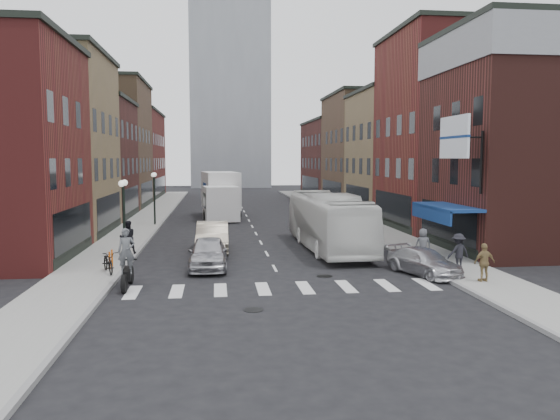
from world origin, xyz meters
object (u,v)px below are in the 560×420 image
object	(u,v)px
billboard_sign	(456,139)
transit_bus	(328,221)
bike_rack	(111,259)
sedan_left_far	(212,237)
streetlamp_near	(124,204)
box_truck	(221,196)
curb_car	(424,262)
parked_bicycle	(108,262)
ped_right_a	(458,252)
ped_right_b	(484,262)
streetlamp_far	(154,188)
ped_left_solo	(128,237)
ped_right_c	(423,245)
motorcycle_rider	(127,260)
sedan_left_near	(208,253)

from	to	relation	value
billboard_sign	transit_bus	size ratio (longest dim) A/B	0.32
bike_rack	sedan_left_far	xyz separation A→B (m)	(4.65, 4.70, 0.28)
streetlamp_near	box_truck	size ratio (longest dim) A/B	0.44
billboard_sign	sedan_left_far	bearing A→B (deg)	154.51
bike_rack	curb_car	distance (m)	14.32
parked_bicycle	ped_right_a	bearing A→B (deg)	-25.74
sedan_left_far	ped_right_b	world-z (taller)	ped_right_b
streetlamp_far	transit_bus	size ratio (longest dim) A/B	0.36
ped_left_solo	ped_right_c	world-z (taller)	ped_left_solo
box_truck	parked_bicycle	world-z (taller)	box_truck
streetlamp_near	bike_rack	bearing A→B (deg)	-94.24
motorcycle_rider	ped_right_c	xyz separation A→B (m)	(13.72, 3.62, -0.19)
ped_right_a	curb_car	bearing A→B (deg)	-8.64
streetlamp_far	transit_bus	world-z (taller)	streetlamp_far
ped_left_solo	ped_right_b	world-z (taller)	ped_left_solo
ped_right_a	ped_right_c	distance (m)	2.49
box_truck	sedan_left_near	world-z (taller)	box_truck
billboard_sign	ped_right_b	size ratio (longest dim) A/B	2.33
billboard_sign	streetlamp_far	xyz separation A→B (m)	(-15.99, 17.50, -3.22)
ped_left_solo	curb_car	bearing A→B (deg)	133.29
streetlamp_far	ped_right_b	size ratio (longest dim) A/B	2.59
sedan_left_near	curb_car	world-z (taller)	sedan_left_near
box_truck	ped_left_solo	distance (m)	19.03
curb_car	ped_right_c	world-z (taller)	ped_right_c
bike_rack	ped_right_c	distance (m)	15.02
sedan_left_near	billboard_sign	bearing A→B (deg)	-2.98
box_truck	ped_right_c	distance (m)	24.07
streetlamp_near	curb_car	size ratio (longest dim) A/B	1.02
billboard_sign	ped_right_c	distance (m)	5.37
curb_car	ped_right_c	distance (m)	2.68
billboard_sign	ped_right_c	bearing A→B (deg)	145.33
bike_rack	streetlamp_near	bearing A→B (deg)	85.76
sedan_left_near	sedan_left_far	world-z (taller)	sedan_left_far
box_truck	sedan_left_near	xyz separation A→B (m)	(-0.81, -22.01, -1.21)
sedan_left_near	sedan_left_far	bearing A→B (deg)	88.71
streetlamp_near	sedan_left_near	distance (m)	5.50
motorcycle_rider	box_truck	bearing A→B (deg)	74.32
ped_right_a	ped_right_b	xyz separation A→B (m)	(0.04, -2.33, -0.04)
curb_car	ped_right_c	size ratio (longest dim) A/B	2.50
transit_bus	sedan_left_near	world-z (taller)	transit_bus
sedan_left_far	sedan_left_near	bearing A→B (deg)	-91.75
sedan_left_far	streetlamp_near	bearing A→B (deg)	-155.36
streetlamp_near	ped_left_solo	world-z (taller)	streetlamp_near
streetlamp_far	curb_car	xyz separation A→B (m)	(13.90, -19.18, -2.33)
curb_car	ped_right_c	xyz separation A→B (m)	(0.92, 2.49, 0.37)
box_truck	billboard_sign	bearing A→B (deg)	-71.69
billboard_sign	transit_bus	distance (m)	8.74
bike_rack	ped_left_solo	world-z (taller)	ped_left_solo
curb_car	ped_left_solo	xyz separation A→B (m)	(-13.90, 6.17, 0.45)
billboard_sign	parked_bicycle	world-z (taller)	billboard_sign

